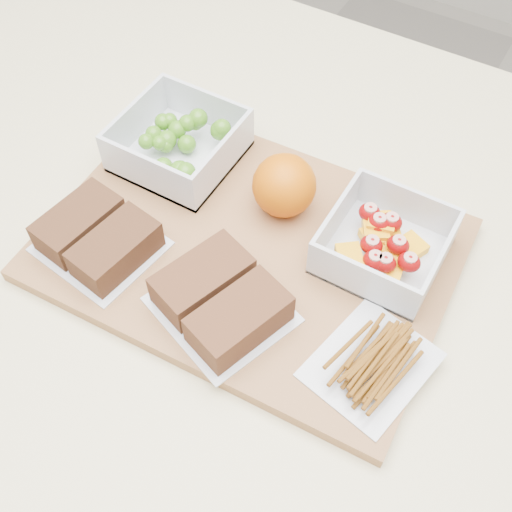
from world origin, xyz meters
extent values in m
plane|color=gray|center=(0.00, 0.00, 0.00)|extent=(4.00, 4.00, 0.00)
cube|color=beige|center=(0.00, 0.00, 0.45)|extent=(1.20, 0.90, 0.90)
cube|color=#9C6B40|center=(-0.01, 0.01, 0.91)|extent=(0.43, 0.32, 0.02)
cube|color=silver|center=(-0.15, 0.08, 0.92)|extent=(0.13, 0.13, 0.00)
cube|color=silver|center=(-0.15, 0.14, 0.94)|extent=(0.13, 0.00, 0.05)
cube|color=silver|center=(-0.15, 0.02, 0.94)|extent=(0.13, 0.00, 0.05)
cube|color=silver|center=(-0.08, 0.08, 0.94)|extent=(0.00, 0.12, 0.05)
cube|color=silver|center=(-0.21, 0.08, 0.94)|extent=(0.00, 0.12, 0.05)
sphere|color=#47831B|center=(-0.16, 0.08, 0.94)|extent=(0.02, 0.02, 0.02)
sphere|color=#47831B|center=(-0.17, 0.07, 0.95)|extent=(0.02, 0.02, 0.02)
sphere|color=#47831B|center=(-0.15, 0.10, 0.95)|extent=(0.02, 0.02, 0.02)
sphere|color=#47831B|center=(-0.14, 0.09, 0.93)|extent=(0.02, 0.02, 0.02)
sphere|color=#47831B|center=(-0.18, 0.09, 0.95)|extent=(0.02, 0.02, 0.02)
sphere|color=#47831B|center=(-0.16, 0.07, 0.94)|extent=(0.02, 0.02, 0.02)
sphere|color=#47831B|center=(-0.17, 0.10, 0.95)|extent=(0.02, 0.02, 0.02)
sphere|color=#47831B|center=(-0.10, 0.04, 0.95)|extent=(0.02, 0.02, 0.02)
sphere|color=#47831B|center=(-0.11, 0.12, 0.95)|extent=(0.02, 0.02, 0.02)
sphere|color=#47831B|center=(-0.14, 0.12, 0.95)|extent=(0.02, 0.02, 0.02)
sphere|color=#47831B|center=(-0.17, 0.06, 0.94)|extent=(0.02, 0.02, 0.02)
sphere|color=#47831B|center=(-0.11, 0.12, 0.95)|extent=(0.02, 0.02, 0.02)
sphere|color=#47831B|center=(-0.14, 0.04, 0.94)|extent=(0.02, 0.02, 0.02)
sphere|color=#47831B|center=(-0.14, 0.11, 0.94)|extent=(0.02, 0.02, 0.02)
sphere|color=#47831B|center=(-0.16, 0.09, 0.94)|extent=(0.02, 0.02, 0.02)
sphere|color=#47831B|center=(-0.14, 0.12, 0.95)|extent=(0.02, 0.02, 0.02)
sphere|color=#47831B|center=(-0.11, 0.04, 0.95)|extent=(0.02, 0.02, 0.02)
sphere|color=#47831B|center=(-0.10, 0.05, 0.93)|extent=(0.02, 0.02, 0.02)
sphere|color=#47831B|center=(-0.16, 0.10, 0.94)|extent=(0.02, 0.02, 0.02)
sphere|color=#47831B|center=(-0.16, 0.07, 0.94)|extent=(0.02, 0.02, 0.02)
cube|color=silver|center=(0.12, 0.07, 0.92)|extent=(0.12, 0.12, 0.00)
cube|color=silver|center=(0.12, 0.12, 0.94)|extent=(0.12, 0.00, 0.05)
cube|color=silver|center=(0.12, 0.01, 0.94)|extent=(0.12, 0.00, 0.05)
cube|color=silver|center=(0.17, 0.07, 0.94)|extent=(0.00, 0.11, 0.05)
cube|color=silver|center=(0.06, 0.07, 0.94)|extent=(0.00, 0.11, 0.05)
cube|color=orange|center=(0.12, 0.05, 0.93)|extent=(0.03, 0.04, 0.01)
cube|color=orange|center=(0.11, 0.09, 0.93)|extent=(0.04, 0.05, 0.01)
cube|color=orange|center=(0.13, 0.07, 0.93)|extent=(0.04, 0.04, 0.01)
cube|color=orange|center=(0.14, 0.08, 0.93)|extent=(0.04, 0.04, 0.01)
cube|color=orange|center=(0.10, 0.08, 0.94)|extent=(0.04, 0.04, 0.01)
cube|color=orange|center=(0.10, 0.09, 0.94)|extent=(0.03, 0.03, 0.01)
cube|color=orange|center=(0.09, 0.03, 0.94)|extent=(0.04, 0.04, 0.01)
cube|color=orange|center=(0.13, 0.04, 0.93)|extent=(0.03, 0.03, 0.01)
cube|color=orange|center=(0.10, 0.07, 0.93)|extent=(0.04, 0.04, 0.01)
ellipsoid|color=#890706|center=(0.13, 0.07, 0.94)|extent=(0.02, 0.02, 0.02)
ellipsoid|color=#890706|center=(0.13, 0.04, 0.94)|extent=(0.02, 0.02, 0.02)
ellipsoid|color=#890706|center=(0.09, 0.09, 0.94)|extent=(0.02, 0.02, 0.02)
ellipsoid|color=#890706|center=(0.15, 0.05, 0.94)|extent=(0.02, 0.02, 0.02)
ellipsoid|color=#890706|center=(0.10, 0.08, 0.94)|extent=(0.02, 0.02, 0.02)
ellipsoid|color=#890706|center=(0.12, 0.04, 0.94)|extent=(0.02, 0.02, 0.02)
ellipsoid|color=#890706|center=(0.11, 0.05, 0.94)|extent=(0.02, 0.02, 0.02)
ellipsoid|color=#890706|center=(0.11, 0.09, 0.94)|extent=(0.02, 0.02, 0.02)
sphere|color=#D56005|center=(0.00, 0.07, 0.95)|extent=(0.07, 0.07, 0.07)
cube|color=silver|center=(-0.14, -0.07, 0.92)|extent=(0.13, 0.12, 0.00)
cube|color=#4F2F1B|center=(-0.17, -0.07, 0.94)|extent=(0.06, 0.10, 0.03)
cube|color=#4F2F1B|center=(-0.12, -0.08, 0.94)|extent=(0.06, 0.10, 0.03)
cube|color=silver|center=(0.01, -0.07, 0.92)|extent=(0.15, 0.15, 0.00)
cube|color=brown|center=(-0.02, -0.06, 0.94)|extent=(0.08, 0.11, 0.04)
cube|color=brown|center=(0.04, -0.08, 0.94)|extent=(0.08, 0.11, 0.04)
cube|color=silver|center=(0.16, -0.05, 0.92)|extent=(0.12, 0.13, 0.00)
camera|label=1|loc=(0.20, -0.34, 1.46)|focal=45.00mm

